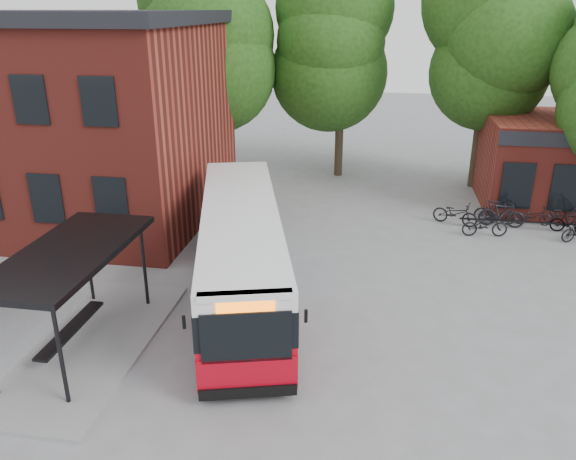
% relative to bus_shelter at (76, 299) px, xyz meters
% --- Properties ---
extents(ground, '(100.00, 100.00, 0.00)m').
position_rel_bus_shelter_xyz_m(ground, '(4.50, 1.00, -1.45)').
color(ground, slate).
extents(station_building, '(18.40, 10.40, 8.50)m').
position_rel_bus_shelter_xyz_m(station_building, '(-8.50, 10.00, 2.80)').
color(station_building, maroon).
rests_on(station_building, ground).
extents(bus_shelter, '(3.60, 7.00, 2.90)m').
position_rel_bus_shelter_xyz_m(bus_shelter, '(0.00, 0.00, 0.00)').
color(bus_shelter, black).
rests_on(bus_shelter, ground).
extents(bike_rail, '(5.20, 0.10, 0.38)m').
position_rel_bus_shelter_xyz_m(bike_rail, '(13.78, 11.00, -1.26)').
color(bike_rail, black).
rests_on(bike_rail, ground).
extents(tree_0, '(7.92, 7.92, 11.00)m').
position_rel_bus_shelter_xyz_m(tree_0, '(-1.50, 17.00, 4.05)').
color(tree_0, '#1C4312').
rests_on(tree_0, ground).
extents(tree_1, '(7.92, 7.92, 10.40)m').
position_rel_bus_shelter_xyz_m(tree_1, '(5.50, 18.00, 3.75)').
color(tree_1, '#1C4312').
rests_on(tree_1, ground).
extents(tree_2, '(7.92, 7.92, 11.00)m').
position_rel_bus_shelter_xyz_m(tree_2, '(12.50, 17.00, 4.05)').
color(tree_2, '#1C4312').
rests_on(tree_2, ground).
extents(city_bus, '(5.25, 11.53, 2.87)m').
position_rel_bus_shelter_xyz_m(city_bus, '(3.55, 3.76, -0.02)').
color(city_bus, '#B20616').
rests_on(city_bus, ground).
extents(bicycle_0, '(2.00, 1.34, 0.99)m').
position_rel_bus_shelter_xyz_m(bicycle_0, '(11.00, 11.19, -0.95)').
color(bicycle_0, black).
rests_on(bicycle_0, ground).
extents(bicycle_1, '(1.77, 0.81, 1.03)m').
position_rel_bus_shelter_xyz_m(bicycle_1, '(12.69, 11.57, -0.94)').
color(bicycle_1, black).
rests_on(bicycle_1, ground).
extents(bicycle_2, '(1.87, 0.85, 0.95)m').
position_rel_bus_shelter_xyz_m(bicycle_2, '(12.03, 10.00, -0.98)').
color(bicycle_2, black).
rests_on(bicycle_2, ground).
extents(bicycle_3, '(1.90, 0.75, 1.11)m').
position_rel_bus_shelter_xyz_m(bicycle_3, '(12.89, 11.23, -0.89)').
color(bicycle_3, black).
rests_on(bicycle_3, ground).
extents(bicycle_4, '(1.54, 0.58, 0.80)m').
position_rel_bus_shelter_xyz_m(bicycle_4, '(14.27, 11.65, -1.05)').
color(bicycle_4, black).
rests_on(bicycle_4, ground).
extents(bicycle_5, '(1.56, 0.82, 0.90)m').
position_rel_bus_shelter_xyz_m(bicycle_5, '(15.52, 10.89, -1.00)').
color(bicycle_5, black).
rests_on(bicycle_5, ground).
extents(bicycle_6, '(1.76, 0.88, 0.88)m').
position_rel_bus_shelter_xyz_m(bicycle_6, '(15.47, 11.93, -1.01)').
color(bicycle_6, '#222329').
rests_on(bicycle_6, ground).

